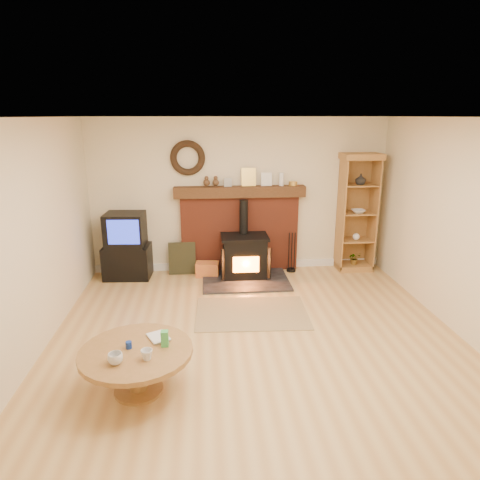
{
  "coord_description": "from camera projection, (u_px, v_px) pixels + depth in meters",
  "views": [
    {
      "loc": [
        -0.61,
        -4.41,
        2.62
      ],
      "look_at": [
        -0.14,
        1.0,
        1.03
      ],
      "focal_mm": 32.0,
      "sensor_mm": 36.0,
      "label": 1
    }
  ],
  "objects": [
    {
      "name": "ground",
      "position": [
        259.0,
        348.0,
        5.0
      ],
      "size": [
        5.5,
        5.5,
        0.0
      ],
      "primitive_type": "plane",
      "color": "tan",
      "rests_on": "ground"
    },
    {
      "name": "room_shell",
      "position": [
        258.0,
        202.0,
        4.61
      ],
      "size": [
        5.02,
        5.52,
        2.61
      ],
      "color": "beige",
      "rests_on": "ground"
    },
    {
      "name": "chimney_breast",
      "position": [
        240.0,
        225.0,
        7.33
      ],
      "size": [
        2.2,
        0.22,
        1.78
      ],
      "color": "maroon",
      "rests_on": "ground"
    },
    {
      "name": "wood_stove",
      "position": [
        245.0,
        258.0,
        7.08
      ],
      "size": [
        1.4,
        1.0,
        1.28
      ],
      "color": "black",
      "rests_on": "ground"
    },
    {
      "name": "area_rug",
      "position": [
        252.0,
        313.0,
        5.87
      ],
      "size": [
        1.56,
        1.11,
        0.01
      ],
      "primitive_type": "cube",
      "rotation": [
        0.0,
        0.0,
        -0.04
      ],
      "color": "brown",
      "rests_on": "ground"
    },
    {
      "name": "tv_unit",
      "position": [
        127.0,
        247.0,
        7.06
      ],
      "size": [
        0.78,
        0.57,
        1.1
      ],
      "color": "black",
      "rests_on": "ground"
    },
    {
      "name": "curio_cabinet",
      "position": [
        356.0,
        213.0,
        7.33
      ],
      "size": [
        0.65,
        0.47,
        2.02
      ],
      "color": "olive",
      "rests_on": "ground"
    },
    {
      "name": "firelog_box",
      "position": [
        207.0,
        269.0,
        7.22
      ],
      "size": [
        0.4,
        0.28,
        0.24
      ],
      "primitive_type": "cube",
      "rotation": [
        0.0,
        0.0,
        -0.11
      ],
      "color": "yellow",
      "rests_on": "ground"
    },
    {
      "name": "leaning_painting",
      "position": [
        182.0,
        258.0,
        7.28
      ],
      "size": [
        0.46,
        0.12,
        0.55
      ],
      "primitive_type": "cube",
      "rotation": [
        -0.17,
        0.0,
        0.0
      ],
      "color": "black",
      "rests_on": "ground"
    },
    {
      "name": "fire_tools",
      "position": [
        291.0,
        264.0,
        7.43
      ],
      "size": [
        0.16,
        0.16,
        0.7
      ],
      "color": "black",
      "rests_on": "ground"
    },
    {
      "name": "coffee_table",
      "position": [
        137.0,
        358.0,
        4.11
      ],
      "size": [
        1.09,
        1.09,
        0.62
      ],
      "color": "brown",
      "rests_on": "ground"
    }
  ]
}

